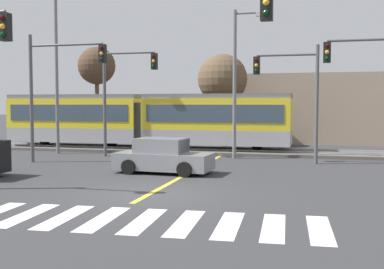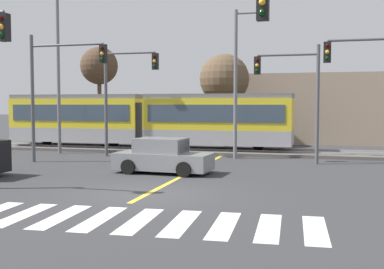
# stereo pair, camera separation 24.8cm
# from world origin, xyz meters

# --- Properties ---
(ground_plane) EXTENTS (200.00, 200.00, 0.00)m
(ground_plane) POSITION_xyz_m (0.00, 0.00, 0.00)
(ground_plane) COLOR #333335
(track_bed) EXTENTS (120.00, 4.00, 0.18)m
(track_bed) POSITION_xyz_m (0.00, 14.05, 0.09)
(track_bed) COLOR #56514C
(track_bed) RESTS_ON ground
(rail_near) EXTENTS (120.00, 0.08, 0.10)m
(rail_near) POSITION_xyz_m (0.00, 13.33, 0.23)
(rail_near) COLOR #939399
(rail_near) RESTS_ON track_bed
(rail_far) EXTENTS (120.00, 0.08, 0.10)m
(rail_far) POSITION_xyz_m (0.00, 14.77, 0.23)
(rail_far) COLOR #939399
(rail_far) RESTS_ON track_bed
(light_rail_tram) EXTENTS (18.50, 2.64, 3.43)m
(light_rail_tram) POSITION_xyz_m (-5.34, 14.04, 2.05)
(light_rail_tram) COLOR #9E9EA3
(light_rail_tram) RESTS_ON track_bed
(crosswalk_stripe_3) EXTENTS (0.72, 2.83, 0.01)m
(crosswalk_stripe_3) POSITION_xyz_m (-2.20, -3.67, 0.00)
(crosswalk_stripe_3) COLOR silver
(crosswalk_stripe_3) RESTS_ON ground
(crosswalk_stripe_4) EXTENTS (0.72, 2.83, 0.01)m
(crosswalk_stripe_4) POSITION_xyz_m (-1.10, -3.61, 0.00)
(crosswalk_stripe_4) COLOR silver
(crosswalk_stripe_4) RESTS_ON ground
(crosswalk_stripe_5) EXTENTS (0.72, 2.83, 0.01)m
(crosswalk_stripe_5) POSITION_xyz_m (0.00, -3.54, 0.00)
(crosswalk_stripe_5) COLOR silver
(crosswalk_stripe_5) RESTS_ON ground
(crosswalk_stripe_6) EXTENTS (0.72, 2.83, 0.01)m
(crosswalk_stripe_6) POSITION_xyz_m (1.10, -3.48, 0.00)
(crosswalk_stripe_6) COLOR silver
(crosswalk_stripe_6) RESTS_ON ground
(crosswalk_stripe_7) EXTENTS (0.72, 2.83, 0.01)m
(crosswalk_stripe_7) POSITION_xyz_m (2.20, -3.41, 0.00)
(crosswalk_stripe_7) COLOR silver
(crosswalk_stripe_7) RESTS_ON ground
(crosswalk_stripe_8) EXTENTS (0.72, 2.83, 0.01)m
(crosswalk_stripe_8) POSITION_xyz_m (3.29, -3.35, 0.00)
(crosswalk_stripe_8) COLOR silver
(crosswalk_stripe_8) RESTS_ON ground
(crosswalk_stripe_9) EXTENTS (0.72, 2.83, 0.01)m
(crosswalk_stripe_9) POSITION_xyz_m (4.39, -3.28, 0.00)
(crosswalk_stripe_9) COLOR silver
(crosswalk_stripe_9) RESTS_ON ground
(crosswalk_stripe_10) EXTENTS (0.72, 2.83, 0.01)m
(crosswalk_stripe_10) POSITION_xyz_m (5.49, -3.22, 0.00)
(crosswalk_stripe_10) COLOR silver
(crosswalk_stripe_10) RESTS_ON ground
(lane_centre_line) EXTENTS (0.20, 13.59, 0.01)m
(lane_centre_line) POSITION_xyz_m (0.00, 5.25, 0.00)
(lane_centre_line) COLOR gold
(lane_centre_line) RESTS_ON ground
(sedan_crossing) EXTENTS (4.30, 2.12, 1.52)m
(sedan_crossing) POSITION_xyz_m (-1.07, 4.81, 0.70)
(sedan_crossing) COLOR gray
(sedan_crossing) RESTS_ON ground
(traffic_light_far_right) EXTENTS (3.25, 0.38, 5.93)m
(traffic_light_far_right) POSITION_xyz_m (4.27, 9.74, 3.87)
(traffic_light_far_right) COLOR #515459
(traffic_light_far_right) RESTS_ON ground
(traffic_light_mid_left) EXTENTS (4.25, 0.38, 6.52)m
(traffic_light_mid_left) POSITION_xyz_m (-7.44, 6.83, 4.26)
(traffic_light_mid_left) COLOR #515459
(traffic_light_mid_left) RESTS_ON ground
(traffic_light_near_right) EXTENTS (3.75, 0.38, 6.54)m
(traffic_light_near_right) POSITION_xyz_m (6.35, -2.07, 4.32)
(traffic_light_near_right) COLOR #515459
(traffic_light_near_right) RESTS_ON ground
(traffic_light_far_left) EXTENTS (3.25, 0.38, 6.38)m
(traffic_light_far_left) POSITION_xyz_m (-5.33, 10.32, 4.13)
(traffic_light_far_left) COLOR #515459
(traffic_light_far_left) RESTS_ON ground
(street_lamp_west) EXTENTS (2.33, 0.28, 9.70)m
(street_lamp_west) POSITION_xyz_m (-9.61, 11.05, 5.46)
(street_lamp_west) COLOR slate
(street_lamp_west) RESTS_ON ground
(street_lamp_centre) EXTENTS (1.80, 0.28, 8.05)m
(street_lamp_centre) POSITION_xyz_m (1.16, 10.99, 4.55)
(street_lamp_centre) COLOR slate
(street_lamp_centre) RESTS_ON ground
(bare_tree_far_west) EXTENTS (2.89, 2.89, 7.38)m
(bare_tree_far_west) POSITION_xyz_m (-11.16, 19.29, 5.87)
(bare_tree_far_west) COLOR brown
(bare_tree_far_west) RESTS_ON ground
(bare_tree_west) EXTENTS (3.49, 3.49, 6.49)m
(bare_tree_west) POSITION_xyz_m (-1.09, 18.35, 4.72)
(bare_tree_west) COLOR brown
(bare_tree_west) RESTS_ON ground
(building_backdrop_far) EXTENTS (16.52, 6.00, 5.25)m
(building_backdrop_far) POSITION_xyz_m (5.90, 23.93, 2.63)
(building_backdrop_far) COLOR gray
(building_backdrop_far) RESTS_ON ground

